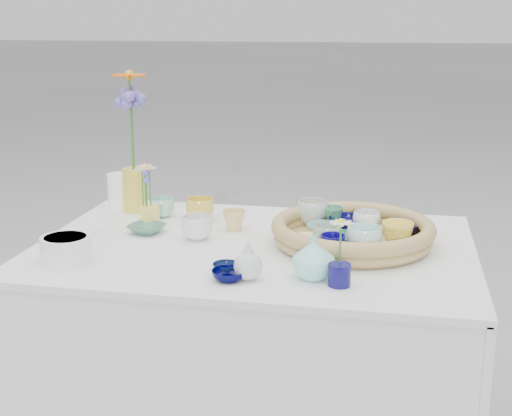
# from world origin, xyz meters

# --- Properties ---
(wicker_tray) EXTENTS (0.47, 0.47, 0.08)m
(wicker_tray) POSITION_xyz_m (0.28, 0.05, 0.80)
(wicker_tray) COLOR olive
(wicker_tray) RESTS_ON display_table
(tray_ceramic_0) EXTENTS (0.15, 0.15, 0.04)m
(tray_ceramic_0) POSITION_xyz_m (0.26, 0.14, 0.80)
(tray_ceramic_0) COLOR #070643
(tray_ceramic_0) RESTS_ON wicker_tray
(tray_ceramic_1) EXTENTS (0.12, 0.12, 0.03)m
(tray_ceramic_1) POSITION_xyz_m (0.42, 0.13, 0.80)
(tray_ceramic_1) COLOR black
(tray_ceramic_1) RESTS_ON wicker_tray
(tray_ceramic_2) EXTENTS (0.09, 0.09, 0.08)m
(tray_ceramic_2) POSITION_xyz_m (0.41, -0.02, 0.82)
(tray_ceramic_2) COLOR #F6DA4A
(tray_ceramic_2) RESTS_ON wicker_tray
(tray_ceramic_3) EXTENTS (0.11, 0.11, 0.03)m
(tray_ceramic_3) POSITION_xyz_m (0.27, -0.01, 0.80)
(tray_ceramic_3) COLOR #378159
(tray_ceramic_3) RESTS_ON wicker_tray
(tray_ceramic_4) EXTENTS (0.09, 0.09, 0.06)m
(tray_ceramic_4) POSITION_xyz_m (0.21, -0.04, 0.81)
(tray_ceramic_4) COLOR #9CBBA6
(tray_ceramic_4) RESTS_ON wicker_tray
(tray_ceramic_5) EXTENTS (0.13, 0.13, 0.03)m
(tray_ceramic_5) POSITION_xyz_m (0.19, 0.08, 0.80)
(tray_ceramic_5) COLOR #7CBFB6
(tray_ceramic_5) RESTS_ON wicker_tray
(tray_ceramic_6) EXTENTS (0.12, 0.12, 0.08)m
(tray_ceramic_6) POSITION_xyz_m (0.14, 0.18, 0.82)
(tray_ceramic_6) COLOR #B2C2B9
(tray_ceramic_6) RESTS_ON wicker_tray
(tray_ceramic_7) EXTENTS (0.11, 0.11, 0.06)m
(tray_ceramic_7) POSITION_xyz_m (0.32, 0.12, 0.82)
(tray_ceramic_7) COLOR white
(tray_ceramic_7) RESTS_ON wicker_tray
(tray_ceramic_8) EXTENTS (0.10, 0.10, 0.02)m
(tray_ceramic_8) POSITION_xyz_m (0.42, 0.19, 0.80)
(tray_ceramic_8) COLOR #88BFFF
(tray_ceramic_8) RESTS_ON wicker_tray
(tray_ceramic_9) EXTENTS (0.09, 0.09, 0.06)m
(tray_ceramic_9) POSITION_xyz_m (0.24, -0.12, 0.81)
(tray_ceramic_9) COLOR #09035C
(tray_ceramic_9) RESTS_ON wicker_tray
(tray_ceramic_10) EXTENTS (0.13, 0.13, 0.02)m
(tray_ceramic_10) POSITION_xyz_m (0.17, -0.02, 0.79)
(tray_ceramic_10) COLOR #FFD986
(tray_ceramic_10) RESTS_ON wicker_tray
(tray_ceramic_11) EXTENTS (0.12, 0.12, 0.08)m
(tray_ceramic_11) POSITION_xyz_m (0.32, -0.08, 0.82)
(tray_ceramic_11) COLOR #BCEFE6
(tray_ceramic_11) RESTS_ON wicker_tray
(tray_ceramic_12) EXTENTS (0.07, 0.07, 0.06)m
(tray_ceramic_12) POSITION_xyz_m (0.21, 0.18, 0.81)
(tray_ceramic_12) COLOR #3F875F
(tray_ceramic_12) RESTS_ON wicker_tray
(loose_ceramic_0) EXTENTS (0.12, 0.12, 0.07)m
(loose_ceramic_0) POSITION_xyz_m (-0.23, 0.22, 0.80)
(loose_ceramic_0) COLOR gold
(loose_ceramic_0) RESTS_ON display_table
(loose_ceramic_1) EXTENTS (0.09, 0.09, 0.06)m
(loose_ceramic_1) POSITION_xyz_m (-0.09, 0.13, 0.80)
(loose_ceramic_1) COLOR #DEB86F
(loose_ceramic_1) RESTS_ON display_table
(loose_ceramic_2) EXTENTS (0.13, 0.13, 0.03)m
(loose_ceramic_2) POSITION_xyz_m (-0.35, 0.05, 0.78)
(loose_ceramic_2) COLOR #44715D
(loose_ceramic_2) RESTS_ON display_table
(loose_ceramic_3) EXTENTS (0.10, 0.10, 0.07)m
(loose_ceramic_3) POSITION_xyz_m (-0.18, 0.02, 0.80)
(loose_ceramic_3) COLOR silver
(loose_ceramic_3) RESTS_ON display_table
(loose_ceramic_4) EXTENTS (0.07, 0.07, 0.02)m
(loose_ceramic_4) POSITION_xyz_m (-0.03, -0.24, 0.78)
(loose_ceramic_4) COLOR #0C163E
(loose_ceramic_4) RESTS_ON display_table
(loose_ceramic_5) EXTENTS (0.10, 0.10, 0.06)m
(loose_ceramic_5) POSITION_xyz_m (-0.36, 0.23, 0.80)
(loose_ceramic_5) COLOR #92D4BD
(loose_ceramic_5) RESTS_ON display_table
(loose_ceramic_6) EXTENTS (0.11, 0.11, 0.03)m
(loose_ceramic_6) POSITION_xyz_m (-0.01, -0.30, 0.78)
(loose_ceramic_6) COLOR #000031
(loose_ceramic_6) RESTS_ON display_table
(fluted_bowl) EXTENTS (0.15, 0.15, 0.07)m
(fluted_bowl) POSITION_xyz_m (-0.47, -0.25, 0.80)
(fluted_bowl) COLOR white
(fluted_bowl) RESTS_ON display_table
(bud_vase_paleblue) EXTENTS (0.09, 0.09, 0.11)m
(bud_vase_paleblue) POSITION_xyz_m (0.04, -0.29, 0.82)
(bud_vase_paleblue) COLOR silver
(bud_vase_paleblue) RESTS_ON display_table
(bud_vase_seafoam) EXTENTS (0.13, 0.13, 0.11)m
(bud_vase_seafoam) POSITION_xyz_m (0.20, -0.24, 0.82)
(bud_vase_seafoam) COLOR #90E5E0
(bud_vase_seafoam) RESTS_ON display_table
(bud_vase_cobalt) EXTENTS (0.08, 0.08, 0.06)m
(bud_vase_cobalt) POSITION_xyz_m (0.27, -0.28, 0.79)
(bud_vase_cobalt) COLOR #0D0B4F
(bud_vase_cobalt) RESTS_ON display_table
(single_daisy) EXTENTS (0.07, 0.07, 0.12)m
(single_daisy) POSITION_xyz_m (0.27, -0.27, 0.87)
(single_daisy) COLOR white
(single_daisy) RESTS_ON bud_vase_cobalt
(tall_vase_yellow) EXTENTS (0.09, 0.09, 0.15)m
(tall_vase_yellow) POSITION_xyz_m (-0.47, 0.29, 0.84)
(tall_vase_yellow) COLOR gold
(tall_vase_yellow) RESTS_ON display_table
(gerbera) EXTENTS (0.17, 0.17, 0.33)m
(gerbera) POSITION_xyz_m (-0.47, 0.28, 1.07)
(gerbera) COLOR #FD6406
(gerbera) RESTS_ON tall_vase_yellow
(hydrangea) EXTENTS (0.12, 0.12, 0.32)m
(hydrangea) POSITION_xyz_m (-0.48, 0.29, 1.03)
(hydrangea) COLOR #595AB1
(hydrangea) RESTS_ON tall_vase_yellow
(white_pitcher) EXTENTS (0.14, 0.11, 0.12)m
(white_pitcher) POSITION_xyz_m (-0.54, 0.31, 0.83)
(white_pitcher) COLOR white
(white_pitcher) RESTS_ON display_table
(daisy_cup) EXTENTS (0.06, 0.06, 0.07)m
(daisy_cup) POSITION_xyz_m (-0.37, 0.12, 0.80)
(daisy_cup) COLOR #FFE757
(daisy_cup) RESTS_ON display_table
(daisy_posy) EXTENTS (0.09, 0.09, 0.14)m
(daisy_posy) POSITION_xyz_m (-0.38, 0.13, 0.90)
(daisy_posy) COLOR silver
(daisy_posy) RESTS_ON daisy_cup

